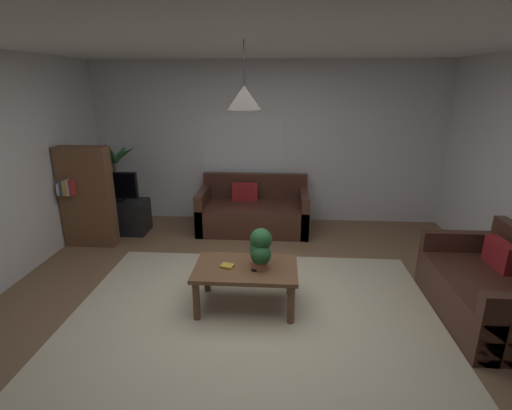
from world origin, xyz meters
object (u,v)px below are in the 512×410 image
coffee_table (246,273)px  tv (114,186)px  tv_stand (118,216)px  couch_under_window (253,213)px  potted_plant_on_table (260,248)px  potted_palm_corner (117,187)px  pendant_lamp (244,98)px  book_on_table_0 (227,266)px  remote_on_table_0 (256,267)px  couch_right_side (492,293)px  bookshelf_corner (87,197)px

coffee_table → tv: tv is taller
coffee_table → tv_stand: size_ratio=1.14×
couch_under_window → coffee_table: size_ratio=1.62×
potted_plant_on_table → tv_stand: bearing=140.0°
potted_palm_corner → tv_stand: bearing=-69.3°
tv_stand → potted_palm_corner: size_ratio=0.65×
tv → potted_palm_corner: bearing=109.9°
tv_stand → pendant_lamp: bearing=-41.9°
potted_palm_corner → potted_plant_on_table: bearing=-44.2°
tv → potted_plant_on_table: bearing=-39.7°
book_on_table_0 → pendant_lamp: 1.63m
couch_under_window → book_on_table_0: size_ratio=13.23×
remote_on_table_0 → pendant_lamp: pendant_lamp is taller
tv_stand → couch_under_window: bearing=7.0°
couch_right_side → coffee_table: bearing=-91.1°
book_on_table_0 → couch_right_side: bearing=-0.6°
tv_stand → potted_palm_corner: potted_palm_corner is taller
potted_palm_corner → book_on_table_0: bearing=-48.6°
coffee_table → tv_stand: 2.89m
tv → bookshelf_corner: size_ratio=0.51×
remote_on_table_0 → coffee_table: bearing=1.4°
bookshelf_corner → potted_palm_corner: bearing=89.9°
couch_right_side → couch_under_window: bearing=-132.0°
potted_palm_corner → pendant_lamp: (2.33, -2.41, 1.50)m
couch_under_window → tv: bearing=-172.4°
bookshelf_corner → remote_on_table_0: bearing=-30.7°
coffee_table → remote_on_table_0: 0.14m
coffee_table → pendant_lamp: (0.00, 0.00, 1.70)m
coffee_table → bookshelf_corner: size_ratio=0.73×
book_on_table_0 → potted_plant_on_table: (0.33, 0.02, 0.19)m
couch_under_window → potted_plant_on_table: (0.23, -2.18, 0.38)m
couch_right_side → pendant_lamp: bearing=-91.1°
couch_under_window → tv: (-2.06, -0.28, 0.46)m
tv_stand → bookshelf_corner: bookshelf_corner is taller
couch_right_side → book_on_table_0: bearing=-90.6°
book_on_table_0 → tv: size_ratio=0.18×
remote_on_table_0 → tv: 2.98m
couch_under_window → tv_stand: couch_under_window is taller
couch_under_window → coffee_table: bearing=-87.8°
remote_on_table_0 → pendant_lamp: bearing=1.4°
book_on_table_0 → potted_palm_corner: size_ratio=0.09×
potted_plant_on_table → bookshelf_corner: (-2.48, 1.43, 0.05)m
remote_on_table_0 → bookshelf_corner: (-2.44, 1.45, 0.25)m
tv → couch_under_window: bearing=7.6°
couch_under_window → tv: tv is taller
couch_right_side → potted_plant_on_table: bearing=-91.2°
remote_on_table_0 → potted_plant_on_table: size_ratio=0.40×
potted_palm_corner → pendant_lamp: pendant_lamp is taller
tv_stand → potted_palm_corner: bearing=110.7°
tv → potted_palm_corner: 0.56m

